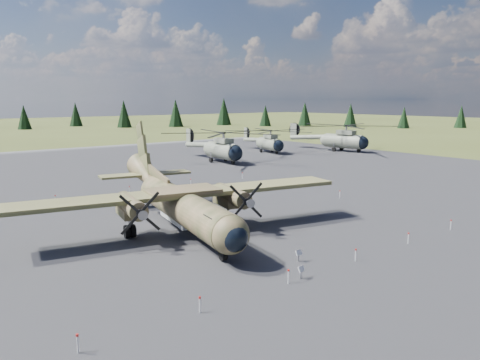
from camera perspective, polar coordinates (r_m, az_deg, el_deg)
ground at (r=39.76m, az=-3.51°, el=-5.30°), size 500.00×500.00×0.00m
apron at (r=48.11m, az=-10.29°, el=-2.78°), size 120.00×120.00×0.04m
transport_plane at (r=37.66m, az=-7.50°, el=-2.29°), size 26.53×23.83×8.76m
helicopter_near at (r=77.17m, az=-2.22°, el=4.80°), size 21.58×24.41×5.11m
helicopter_mid at (r=91.65m, az=3.60°, el=5.30°), size 20.96×22.15×4.48m
helicopter_far at (r=96.12m, az=12.52°, el=5.67°), size 24.21×26.29×5.34m
info_placard_left at (r=28.00m, az=7.45°, el=-10.85°), size 0.53×0.32×0.78m
info_placard_right at (r=30.75m, az=7.17°, el=-8.91°), size 0.52×0.26×0.79m
barrier_fence at (r=39.32m, az=-4.00°, el=-4.72°), size 33.12×29.62×0.85m
treeline at (r=33.89m, az=-2.73°, el=0.58°), size 314.41×315.62×10.98m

